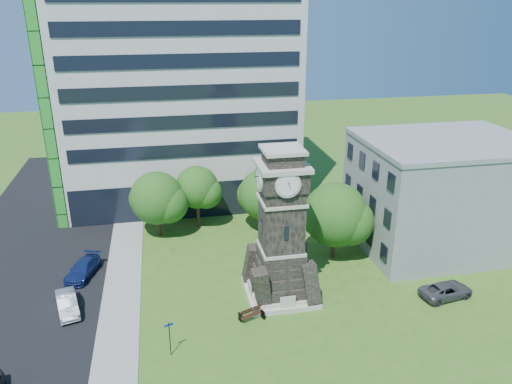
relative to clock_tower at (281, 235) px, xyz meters
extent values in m
plane|color=#39611B|center=(-3.00, -2.00, -5.28)|extent=(160.00, 160.00, 0.00)
cube|color=gray|center=(-12.50, 3.00, -5.25)|extent=(3.00, 70.00, 0.06)
cube|color=black|center=(-21.00, 3.00, -5.27)|extent=(14.00, 80.00, 0.02)
cube|color=beige|center=(0.00, 0.00, -5.08)|extent=(5.40, 5.40, 0.40)
cube|color=beige|center=(0.00, 0.00, -4.73)|extent=(4.80, 4.80, 0.30)
cube|color=black|center=(0.00, 0.00, 1.92)|extent=(3.00, 3.00, 6.40)
cube|color=beige|center=(0.00, 0.00, -1.08)|extent=(3.25, 3.25, 0.25)
cube|color=beige|center=(0.00, 0.00, 2.92)|extent=(3.25, 3.25, 0.25)
cube|color=black|center=(0.00, -1.52, 0.92)|extent=(0.35, 0.08, 1.10)
cube|color=black|center=(0.00, 0.00, 4.72)|extent=(3.30, 3.30, 1.60)
cube|color=beige|center=(0.00, 0.00, 5.62)|extent=(3.70, 3.70, 0.35)
cylinder|color=white|center=(0.00, -1.77, 4.72)|extent=(1.56, 0.06, 1.56)
cylinder|color=white|center=(-1.77, 0.00, 4.72)|extent=(0.06, 1.56, 1.56)
cube|color=black|center=(0.00, 0.00, 6.22)|extent=(2.60, 2.60, 0.90)
cube|color=beige|center=(0.00, 0.00, 6.82)|extent=(3.00, 3.00, 0.25)
cube|color=silver|center=(-6.00, 24.00, 8.72)|extent=(25.00, 15.00, 28.00)
cube|color=black|center=(-6.00, 16.80, -3.28)|extent=(24.50, 0.80, 4.00)
cube|color=gray|center=(17.00, 6.00, -0.28)|extent=(15.00, 12.00, 10.00)
cube|color=gray|center=(17.00, 6.00, 4.92)|extent=(15.20, 12.20, 0.40)
imported|color=#A2A4AA|center=(-16.37, 0.88, -4.62)|extent=(2.38, 4.25, 1.33)
imported|color=navy|center=(-15.86, 6.10, -4.63)|extent=(3.11, 4.83, 1.30)
imported|color=#4B4B50|center=(12.87, -2.91, -4.68)|extent=(4.62, 2.69, 1.21)
cube|color=black|center=(-3.73, -2.93, -4.93)|extent=(0.06, 0.45, 0.70)
cube|color=black|center=(-2.02, -2.93, -4.93)|extent=(0.06, 0.45, 0.70)
cube|color=black|center=(-2.87, -2.93, -4.83)|extent=(1.81, 0.48, 0.04)
cube|color=black|center=(-2.87, -2.71, -4.55)|extent=(1.81, 0.04, 0.40)
cylinder|color=black|center=(-8.88, -5.69, -4.01)|extent=(0.06, 0.06, 2.54)
cube|color=navy|center=(-8.88, -5.69, -2.89)|extent=(0.61, 0.04, 0.15)
cylinder|color=#332114|center=(-9.31, 12.83, -4.11)|extent=(0.34, 0.34, 2.34)
sphere|color=#2E601C|center=(-9.31, 12.83, -1.25)|extent=(5.23, 5.23, 5.23)
sphere|color=#2E601C|center=(-8.26, 12.30, -1.71)|extent=(3.92, 3.92, 3.92)
sphere|color=#2E601C|center=(-10.22, 13.48, -1.51)|extent=(3.66, 3.66, 3.66)
cylinder|color=#332114|center=(-5.28, 14.05, -4.00)|extent=(0.33, 0.33, 2.57)
sphere|color=#235619|center=(-5.28, 14.05, -0.86)|extent=(4.35, 4.35, 4.35)
sphere|color=#235619|center=(-4.41, 13.61, -1.36)|extent=(3.26, 3.26, 3.26)
sphere|color=#235619|center=(-6.04, 14.59, -1.15)|extent=(3.04, 3.04, 3.04)
cylinder|color=#332114|center=(1.32, 11.96, -4.13)|extent=(0.39, 0.39, 2.29)
sphere|color=#2C5B1B|center=(1.32, 11.96, -1.33)|extent=(5.21, 5.21, 5.21)
sphere|color=#2C5B1B|center=(2.36, 11.44, -1.78)|extent=(3.90, 3.90, 3.90)
sphere|color=#2C5B1B|center=(0.41, 12.61, -1.59)|extent=(3.64, 3.64, 3.64)
cylinder|color=#332114|center=(6.26, 5.11, -4.05)|extent=(0.37, 0.37, 2.47)
sphere|color=#2A5D1B|center=(6.26, 5.11, -1.03)|extent=(5.79, 5.79, 5.79)
sphere|color=#2A5D1B|center=(7.41, 4.53, -1.51)|extent=(4.34, 4.34, 4.34)
sphere|color=#2A5D1B|center=(5.24, 5.83, -1.30)|extent=(4.05, 4.05, 4.05)
camera|label=1|loc=(-8.57, -33.38, 16.93)|focal=35.00mm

